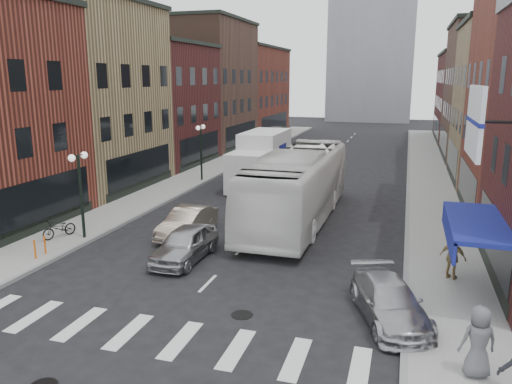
# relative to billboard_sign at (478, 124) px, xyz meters

# --- Properties ---
(ground) EXTENTS (160.00, 160.00, 0.00)m
(ground) POSITION_rel_billboard_sign_xyz_m (-8.59, -0.50, -6.13)
(ground) COLOR black
(ground) RESTS_ON ground
(sidewalk_left) EXTENTS (3.00, 74.00, 0.15)m
(sidewalk_left) POSITION_rel_billboard_sign_xyz_m (-17.09, 21.50, -6.06)
(sidewalk_left) COLOR gray
(sidewalk_left) RESTS_ON ground
(sidewalk_right) EXTENTS (3.00, 74.00, 0.15)m
(sidewalk_right) POSITION_rel_billboard_sign_xyz_m (-0.09, 21.50, -6.06)
(sidewalk_right) COLOR gray
(sidewalk_right) RESTS_ON ground
(curb_left) EXTENTS (0.20, 74.00, 0.16)m
(curb_left) POSITION_rel_billboard_sign_xyz_m (-15.59, 21.50, -6.13)
(curb_left) COLOR gray
(curb_left) RESTS_ON ground
(curb_right) EXTENTS (0.20, 74.00, 0.16)m
(curb_right) POSITION_rel_billboard_sign_xyz_m (-1.59, 21.50, -6.13)
(curb_right) COLOR gray
(curb_right) RESTS_ON ground
(crosswalk_stripes) EXTENTS (12.00, 2.20, 0.01)m
(crosswalk_stripes) POSITION_rel_billboard_sign_xyz_m (-8.59, -3.50, -6.13)
(crosswalk_stripes) COLOR silver
(crosswalk_stripes) RESTS_ON ground
(bldg_left_mid_a) EXTENTS (10.30, 10.20, 12.30)m
(bldg_left_mid_a) POSITION_rel_billboard_sign_xyz_m (-23.58, 13.50, 0.02)
(bldg_left_mid_a) COLOR olive
(bldg_left_mid_a) RESTS_ON ground
(bldg_left_mid_b) EXTENTS (10.30, 10.20, 10.30)m
(bldg_left_mid_b) POSITION_rel_billboard_sign_xyz_m (-23.58, 23.50, -0.98)
(bldg_left_mid_b) COLOR #481A19
(bldg_left_mid_b) RESTS_ON ground
(bldg_left_far_a) EXTENTS (10.30, 12.20, 13.30)m
(bldg_left_far_a) POSITION_rel_billboard_sign_xyz_m (-23.58, 34.50, 0.52)
(bldg_left_far_a) COLOR #4E3227
(bldg_left_far_a) RESTS_ON ground
(bldg_left_far_b) EXTENTS (10.30, 16.20, 11.30)m
(bldg_left_far_b) POSITION_rel_billboard_sign_xyz_m (-23.58, 48.50, -0.48)
(bldg_left_far_b) COLOR maroon
(bldg_left_far_b) RESTS_ON ground
(bldg_right_far_a) EXTENTS (10.30, 12.20, 12.30)m
(bldg_right_far_a) POSITION_rel_billboard_sign_xyz_m (6.41, 34.50, 0.02)
(bldg_right_far_a) COLOR #4E3227
(bldg_right_far_a) RESTS_ON ground
(bldg_right_far_b) EXTENTS (10.30, 16.20, 10.30)m
(bldg_right_far_b) POSITION_rel_billboard_sign_xyz_m (6.41, 48.50, -0.98)
(bldg_right_far_b) COLOR #481A19
(bldg_right_far_b) RESTS_ON ground
(awning_blue) EXTENTS (1.80, 5.00, 0.78)m
(awning_blue) POSITION_rel_billboard_sign_xyz_m (0.34, 2.00, -3.50)
(awning_blue) COLOR navy
(awning_blue) RESTS_ON ground
(billboard_sign) EXTENTS (1.52, 3.00, 3.70)m
(billboard_sign) POSITION_rel_billboard_sign_xyz_m (0.00, 0.00, 0.00)
(billboard_sign) COLOR black
(billboard_sign) RESTS_ON ground
(streetlamp_near) EXTENTS (0.32, 1.22, 4.11)m
(streetlamp_near) POSITION_rel_billboard_sign_xyz_m (-15.99, 3.50, -3.22)
(streetlamp_near) COLOR black
(streetlamp_near) RESTS_ON ground
(streetlamp_far) EXTENTS (0.32, 1.22, 4.11)m
(streetlamp_far) POSITION_rel_billboard_sign_xyz_m (-15.99, 17.50, -3.22)
(streetlamp_far) COLOR black
(streetlamp_far) RESTS_ON ground
(bike_rack) EXTENTS (0.08, 0.68, 0.80)m
(bike_rack) POSITION_rel_billboard_sign_xyz_m (-16.19, 0.80, -5.58)
(bike_rack) COLOR #D8590C
(bike_rack) RESTS_ON sidewalk_left
(box_truck) EXTENTS (2.67, 8.44, 3.68)m
(box_truck) POSITION_rel_billboard_sign_xyz_m (-11.58, 17.68, -4.32)
(box_truck) COLOR silver
(box_truck) RESTS_ON ground
(transit_bus) EXTENTS (3.28, 13.52, 3.76)m
(transit_bus) POSITION_rel_billboard_sign_xyz_m (-7.18, 9.68, -4.25)
(transit_bus) COLOR white
(transit_bus) RESTS_ON ground
(sedan_left_near) EXTENTS (1.75, 4.15, 1.40)m
(sedan_left_near) POSITION_rel_billboard_sign_xyz_m (-10.40, 2.50, -5.43)
(sedan_left_near) COLOR #A3A3A8
(sedan_left_near) RESTS_ON ground
(sedan_left_far) EXTENTS (1.64, 4.18, 1.35)m
(sedan_left_far) POSITION_rel_billboard_sign_xyz_m (-11.65, 5.50, -5.46)
(sedan_left_far) COLOR #B8A895
(sedan_left_far) RESTS_ON ground
(curb_car) EXTENTS (3.12, 4.66, 1.25)m
(curb_car) POSITION_rel_billboard_sign_xyz_m (-2.09, -0.50, -5.51)
(curb_car) COLOR #A3A3A7
(curb_car) RESTS_ON ground
(parked_bicycle) EXTENTS (1.13, 1.76, 0.88)m
(parked_bicycle) POSITION_rel_billboard_sign_xyz_m (-17.06, 3.15, -5.55)
(parked_bicycle) COLOR black
(parked_bicycle) RESTS_ON sidewalk_left
(ped_right_b) EXTENTS (1.09, 0.86, 1.66)m
(ped_right_b) POSITION_rel_billboard_sign_xyz_m (0.01, 3.24, -5.15)
(ped_right_b) COLOR #957D4B
(ped_right_b) RESTS_ON sidewalk_right
(ped_right_c) EXTENTS (1.03, 0.82, 1.85)m
(ped_right_c) POSITION_rel_billboard_sign_xyz_m (0.11, -3.16, -5.06)
(ped_right_c) COLOR #53545A
(ped_right_c) RESTS_ON sidewalk_right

